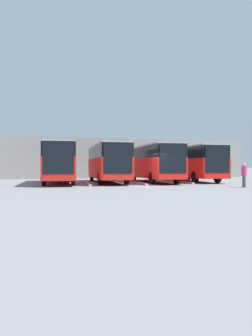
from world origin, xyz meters
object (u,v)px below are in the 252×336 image
(bus_3, at_px, (59,162))
(pedestrian, at_px, (244,174))
(bus_0, at_px, (191,162))
(bus_2, at_px, (107,162))
(bus_1, at_px, (153,162))

(bus_3, distance_m, pedestrian, 15.25)
(bus_0, distance_m, bus_3, 13.15)
(bus_2, bearing_deg, bus_3, 5.74)
(bus_2, xyz_separation_m, bus_3, (4.38, 0.07, 0.00))
(bus_2, relative_size, pedestrian, 6.56)
(bus_0, xyz_separation_m, bus_2, (8.76, 0.53, 0.00))
(bus_1, relative_size, bus_3, 1.00)
(bus_2, bearing_deg, pedestrian, 135.42)
(bus_0, bearing_deg, pedestrian, 89.39)
(bus_2, relative_size, bus_3, 1.00)
(bus_1, height_order, bus_3, same)
(bus_0, height_order, bus_1, same)
(bus_0, height_order, bus_2, same)
(bus_0, relative_size, bus_3, 1.00)
(bus_3, bearing_deg, pedestrian, 148.21)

